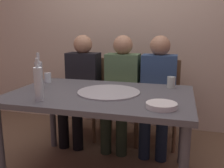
{
  "coord_description": "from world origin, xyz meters",
  "views": [
    {
      "loc": [
        0.6,
        -1.83,
        1.23
      ],
      "look_at": [
        0.06,
        0.13,
        0.78
      ],
      "focal_mm": 39.99,
      "sensor_mm": 36.0,
      "label": 1
    }
  ],
  "objects_px": {
    "plate_stack": "(161,105)",
    "guest_in_sweater": "(81,83)",
    "dining_table": "(100,102)",
    "guest_in_beanie": "(121,85)",
    "chair_middle": "(124,93)",
    "chair_right": "(159,96)",
    "tumbler_near": "(171,82)",
    "chair_left": "(86,91)",
    "wine_bottle": "(39,75)",
    "guest_by_wall": "(158,88)",
    "tumbler_far": "(48,78)",
    "beer_bottle": "(38,84)",
    "pizza_tray": "(109,92)"
  },
  "relations": [
    {
      "from": "beer_bottle",
      "to": "chair_middle",
      "type": "distance_m",
      "value": 1.28
    },
    {
      "from": "chair_middle",
      "to": "chair_right",
      "type": "height_order",
      "value": "same"
    },
    {
      "from": "guest_by_wall",
      "to": "chair_left",
      "type": "bearing_deg",
      "value": -10.05
    },
    {
      "from": "dining_table",
      "to": "guest_in_beanie",
      "type": "relative_size",
      "value": 1.23
    },
    {
      "from": "tumbler_far",
      "to": "chair_middle",
      "type": "height_order",
      "value": "chair_middle"
    },
    {
      "from": "guest_in_sweater",
      "to": "guest_in_beanie",
      "type": "distance_m",
      "value": 0.47
    },
    {
      "from": "chair_right",
      "to": "chair_middle",
      "type": "bearing_deg",
      "value": 0.0
    },
    {
      "from": "tumbler_near",
      "to": "chair_middle",
      "type": "xyz_separation_m",
      "value": [
        -0.53,
        0.53,
        -0.27
      ]
    },
    {
      "from": "wine_bottle",
      "to": "guest_by_wall",
      "type": "height_order",
      "value": "guest_by_wall"
    },
    {
      "from": "guest_in_beanie",
      "to": "chair_left",
      "type": "bearing_deg",
      "value": -18.01
    },
    {
      "from": "dining_table",
      "to": "tumbler_far",
      "type": "distance_m",
      "value": 0.66
    },
    {
      "from": "tumbler_near",
      "to": "guest_in_sweater",
      "type": "relative_size",
      "value": 0.08
    },
    {
      "from": "tumbler_far",
      "to": "chair_left",
      "type": "relative_size",
      "value": 0.1
    },
    {
      "from": "wine_bottle",
      "to": "chair_left",
      "type": "relative_size",
      "value": 0.34
    },
    {
      "from": "wine_bottle",
      "to": "guest_by_wall",
      "type": "relative_size",
      "value": 0.26
    },
    {
      "from": "chair_left",
      "to": "guest_by_wall",
      "type": "distance_m",
      "value": 0.88
    },
    {
      "from": "dining_table",
      "to": "chair_right",
      "type": "distance_m",
      "value": 0.96
    },
    {
      "from": "tumbler_near",
      "to": "chair_middle",
      "type": "distance_m",
      "value": 0.8
    },
    {
      "from": "tumbler_near",
      "to": "chair_left",
      "type": "relative_size",
      "value": 0.11
    },
    {
      "from": "dining_table",
      "to": "guest_in_sweater",
      "type": "bearing_deg",
      "value": 123.01
    },
    {
      "from": "pizza_tray",
      "to": "chair_left",
      "type": "bearing_deg",
      "value": 122.17
    },
    {
      "from": "pizza_tray",
      "to": "guest_in_sweater",
      "type": "xyz_separation_m",
      "value": [
        -0.53,
        0.68,
        -0.1
      ]
    },
    {
      "from": "chair_middle",
      "to": "chair_right",
      "type": "distance_m",
      "value": 0.39
    },
    {
      "from": "beer_bottle",
      "to": "guest_by_wall",
      "type": "xyz_separation_m",
      "value": [
        0.74,
        1.04,
        -0.22
      ]
    },
    {
      "from": "dining_table",
      "to": "beer_bottle",
      "type": "distance_m",
      "value": 0.52
    },
    {
      "from": "plate_stack",
      "to": "guest_in_sweater",
      "type": "bearing_deg",
      "value": 134.75
    },
    {
      "from": "plate_stack",
      "to": "dining_table",
      "type": "bearing_deg",
      "value": 152.43
    },
    {
      "from": "tumbler_far",
      "to": "chair_right",
      "type": "bearing_deg",
      "value": 31.75
    },
    {
      "from": "plate_stack",
      "to": "chair_left",
      "type": "bearing_deg",
      "value": 130.62
    },
    {
      "from": "chair_left",
      "to": "guest_by_wall",
      "type": "height_order",
      "value": "guest_by_wall"
    },
    {
      "from": "tumbler_near",
      "to": "guest_by_wall",
      "type": "relative_size",
      "value": 0.08
    },
    {
      "from": "pizza_tray",
      "to": "chair_middle",
      "type": "distance_m",
      "value": 0.87
    },
    {
      "from": "tumbler_far",
      "to": "chair_right",
      "type": "height_order",
      "value": "chair_right"
    },
    {
      "from": "wine_bottle",
      "to": "plate_stack",
      "type": "distance_m",
      "value": 1.06
    },
    {
      "from": "beer_bottle",
      "to": "plate_stack",
      "type": "distance_m",
      "value": 0.86
    },
    {
      "from": "wine_bottle",
      "to": "chair_left",
      "type": "bearing_deg",
      "value": 85.65
    },
    {
      "from": "chair_left",
      "to": "chair_middle",
      "type": "distance_m",
      "value": 0.47
    },
    {
      "from": "pizza_tray",
      "to": "tumbler_near",
      "type": "height_order",
      "value": "tumbler_near"
    },
    {
      "from": "chair_right",
      "to": "guest_in_sweater",
      "type": "xyz_separation_m",
      "value": [
        -0.85,
        -0.15,
        0.13
      ]
    },
    {
      "from": "guest_by_wall",
      "to": "wine_bottle",
      "type": "bearing_deg",
      "value": 38.36
    },
    {
      "from": "beer_bottle",
      "to": "guest_in_sweater",
      "type": "xyz_separation_m",
      "value": [
        -0.12,
        1.04,
        -0.22
      ]
    },
    {
      "from": "tumbler_far",
      "to": "guest_by_wall",
      "type": "xyz_separation_m",
      "value": [
        0.99,
        0.46,
        -0.14
      ]
    },
    {
      "from": "dining_table",
      "to": "beer_bottle",
      "type": "height_order",
      "value": "beer_bottle"
    },
    {
      "from": "beer_bottle",
      "to": "guest_by_wall",
      "type": "relative_size",
      "value": 0.26
    },
    {
      "from": "chair_middle",
      "to": "guest_in_beanie",
      "type": "bearing_deg",
      "value": 90.0
    },
    {
      "from": "plate_stack",
      "to": "chair_left",
      "type": "xyz_separation_m",
      "value": [
        -0.96,
        1.12,
        -0.24
      ]
    },
    {
      "from": "guest_in_sweater",
      "to": "guest_in_beanie",
      "type": "xyz_separation_m",
      "value": [
        0.47,
        0.0,
        0.0
      ]
    },
    {
      "from": "guest_in_beanie",
      "to": "guest_by_wall",
      "type": "xyz_separation_m",
      "value": [
        0.39,
        0.0,
        0.0
      ]
    },
    {
      "from": "dining_table",
      "to": "tumbler_far",
      "type": "bearing_deg",
      "value": 157.78
    },
    {
      "from": "wine_bottle",
      "to": "guest_in_sweater",
      "type": "xyz_separation_m",
      "value": [
        0.07,
        0.73,
        -0.22
      ]
    }
  ]
}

